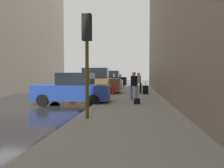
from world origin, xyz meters
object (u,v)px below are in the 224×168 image
at_px(parked_bronze_suv, 94,82).
at_px(parked_silver_sedan, 104,82).
at_px(rolling_suitcase, 145,90).
at_px(parked_blue_sedan, 73,89).
at_px(fire_hydrant, 113,90).
at_px(parked_dark_green_sedan, 114,80).
at_px(pedestrian_in_tan_coat, 139,82).
at_px(pedestrian_in_jeans, 134,84).
at_px(traffic_light, 87,43).
at_px(parked_black_suv, 110,79).
at_px(duffel_bag, 137,101).

height_order(parked_bronze_suv, parked_silver_sedan, parked_bronze_suv).
height_order(parked_silver_sedan, rolling_suitcase, parked_silver_sedan).
distance_m(parked_blue_sedan, fire_hydrant, 4.99).
distance_m(parked_dark_green_sedan, pedestrian_in_tan_coat, 18.30).
bearing_deg(rolling_suitcase, pedestrian_in_jeans, -101.58).
xyz_separation_m(parked_dark_green_sedan, traffic_light, (1.85, -28.69, 1.91)).
distance_m(pedestrian_in_tan_coat, pedestrian_in_jeans, 5.01).
relative_size(pedestrian_in_tan_coat, rolling_suitcase, 1.64).
bearing_deg(parked_silver_sedan, rolling_suitcase, -57.98).
height_order(parked_dark_green_sedan, fire_hydrant, parked_dark_green_sedan).
bearing_deg(traffic_light, parked_dark_green_sedan, 93.70).
relative_size(fire_hydrant, pedestrian_in_tan_coat, 0.41).
bearing_deg(parked_silver_sedan, traffic_light, -83.75).
distance_m(parked_blue_sedan, rolling_suitcase, 6.95).
distance_m(parked_black_suv, pedestrian_in_jeans, 17.42).
bearing_deg(traffic_light, rolling_suitcase, 76.34).
distance_m(parked_silver_sedan, parked_dark_green_sedan, 11.77).
distance_m(parked_blue_sedan, parked_silver_sedan, 12.32).
xyz_separation_m(parked_silver_sedan, parked_dark_green_sedan, (0.00, 11.77, 0.00)).
xyz_separation_m(fire_hydrant, rolling_suitcase, (2.49, 0.82, -0.01)).
bearing_deg(pedestrian_in_tan_coat, parked_blue_sedan, -121.31).
height_order(parked_bronze_suv, rolling_suitcase, parked_bronze_suv).
relative_size(parked_bronze_suv, pedestrian_in_tan_coat, 2.72).
relative_size(parked_bronze_suv, parked_black_suv, 1.00).
bearing_deg(parked_black_suv, parked_dark_green_sedan, 90.00).
xyz_separation_m(traffic_light, rolling_suitcase, (2.44, 10.05, -2.27)).
bearing_deg(duffel_bag, parked_silver_sedan, 105.70).
relative_size(traffic_light, rolling_suitcase, 3.46).
height_order(fire_hydrant, pedestrian_in_tan_coat, pedestrian_in_tan_coat).
relative_size(parked_silver_sedan, fire_hydrant, 6.01).
bearing_deg(pedestrian_in_jeans, fire_hydrant, 115.15).
bearing_deg(parked_silver_sedan, fire_hydrant, -76.80).
height_order(parked_black_suv, rolling_suitcase, parked_black_suv).
relative_size(parked_blue_sedan, pedestrian_in_tan_coat, 2.47).
height_order(parked_bronze_suv, pedestrian_in_tan_coat, parked_bronze_suv).
distance_m(parked_bronze_suv, traffic_light, 11.07).
xyz_separation_m(parked_silver_sedan, rolling_suitcase, (4.30, -6.87, -0.36)).
xyz_separation_m(pedestrian_in_tan_coat, rolling_suitcase, (0.53, -0.73, -0.61)).
height_order(traffic_light, rolling_suitcase, traffic_light).
relative_size(parked_bronze_suv, rolling_suitcase, 4.47).
relative_size(parked_black_suv, parked_dark_green_sedan, 1.11).
xyz_separation_m(parked_black_suv, fire_hydrant, (1.80, -13.63, -0.54)).
distance_m(parked_bronze_suv, fire_hydrant, 2.43).
relative_size(parked_silver_sedan, pedestrian_in_tan_coat, 2.47).
relative_size(parked_dark_green_sedan, pedestrian_in_tan_coat, 2.46).
bearing_deg(parked_blue_sedan, traffic_light, -68.04).
bearing_deg(duffel_bag, rolling_suitcase, 83.32).
distance_m(fire_hydrant, pedestrian_in_jeans, 3.86).
bearing_deg(fire_hydrant, pedestrian_in_tan_coat, 38.34).
bearing_deg(parked_bronze_suv, duffel_bag, -61.61).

